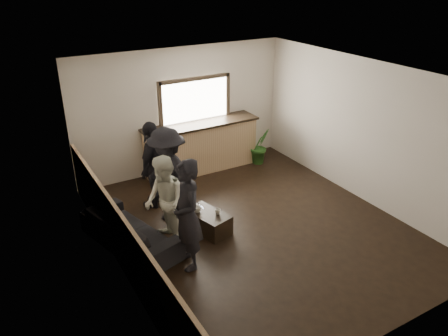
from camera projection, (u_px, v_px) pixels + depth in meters
ground at (255, 227)px, 8.01m from camera, size 5.00×6.00×0.01m
room_shell at (219, 162)px, 7.06m from camera, size 5.01×6.01×2.80m
bar_counter at (201, 144)px, 9.99m from camera, size 2.70×0.68×2.13m
sofa at (130, 230)px, 7.38m from camera, size 1.28×2.12×0.58m
coffee_table at (208, 222)px, 7.82m from camera, size 0.66×0.91×0.37m
cup_a at (197, 209)px, 7.76m from camera, size 0.19×0.19×0.11m
cup_b at (218, 212)px, 7.69m from camera, size 0.14×0.14×0.10m
potted_plant at (260, 146)px, 10.41m from camera, size 0.51×0.43×0.87m
person_a at (187, 215)px, 6.64m from camera, size 0.52×0.71×1.82m
person_b at (165, 202)px, 7.21m from camera, size 0.66×0.82×1.61m
person_c at (168, 176)px, 7.83m from camera, size 0.87×1.28×1.84m
person_d at (153, 164)px, 8.41m from camera, size 1.00×1.04×1.74m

